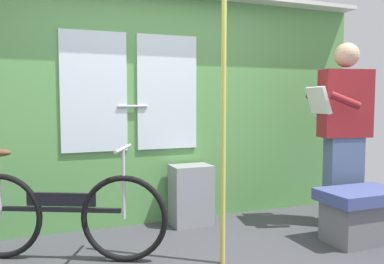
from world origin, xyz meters
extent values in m
cube|color=#56934C|center=(0.00, 1.13, 1.11)|extent=(4.60, 0.08, 2.21)
cube|color=silver|center=(-0.55, 1.08, 1.28)|extent=(0.60, 0.02, 1.10)
cube|color=silver|center=(0.15, 1.08, 1.28)|extent=(0.60, 0.02, 1.10)
cylinder|color=#B2B2B7|center=(-0.20, 1.06, 1.15)|extent=(0.28, 0.02, 0.02)
torus|color=black|center=(-0.46, 0.24, 0.33)|extent=(0.61, 0.32, 0.66)
torus|color=black|center=(-1.32, 0.65, 0.33)|extent=(0.61, 0.32, 0.66)
cube|color=black|center=(-0.89, 0.45, 0.39)|extent=(0.83, 0.42, 0.03)
cube|color=black|center=(-0.89, 0.45, 0.47)|extent=(0.49, 0.25, 0.10)
cylinder|color=#B7B7BC|center=(-0.46, 0.24, 0.59)|extent=(0.02, 0.02, 0.53)
cylinder|color=#B7B7BC|center=(-0.46, 0.24, 0.85)|extent=(0.21, 0.41, 0.02)
cube|color=slate|center=(1.70, 0.37, 0.43)|extent=(0.36, 0.24, 0.86)
cube|color=maroon|center=(1.70, 0.37, 1.18)|extent=(0.51, 0.29, 0.64)
sphere|color=tan|center=(1.70, 0.37, 1.63)|extent=(0.23, 0.23, 0.23)
cube|color=silver|center=(1.43, 0.42, 1.21)|extent=(0.17, 0.35, 0.26)
cylinder|color=maroon|center=(1.52, 0.19, 1.21)|extent=(0.31, 0.13, 0.17)
cylinder|color=maroon|center=(1.61, 0.61, 1.21)|extent=(0.31, 0.13, 0.17)
cube|color=gray|center=(0.33, 0.91, 0.29)|extent=(0.39, 0.28, 0.58)
cylinder|color=#C6C14C|center=(0.21, -0.05, 1.11)|extent=(0.04, 0.04, 2.21)
cube|color=#3D477F|center=(1.51, -0.06, 0.40)|extent=(0.70, 0.44, 0.10)
cube|color=slate|center=(1.51, -0.06, 0.17)|extent=(0.60, 0.36, 0.35)
camera|label=1|loc=(-1.05, -2.66, 1.21)|focal=37.51mm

